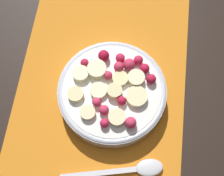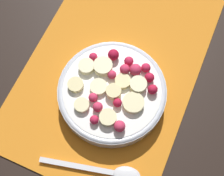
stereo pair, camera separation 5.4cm
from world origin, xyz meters
name	(u,v)px [view 1 (the left image)]	position (x,y,z in m)	size (l,w,h in m)	color
ground_plane	(104,68)	(0.00, 0.00, 0.00)	(3.00, 3.00, 0.00)	black
placemat	(104,67)	(0.00, 0.00, 0.00)	(0.47, 0.31, 0.01)	orange
fruit_bowl	(112,92)	(0.06, 0.02, 0.03)	(0.19, 0.19, 0.06)	silver
spoon	(134,169)	(0.18, 0.08, 0.01)	(0.06, 0.17, 0.01)	silver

